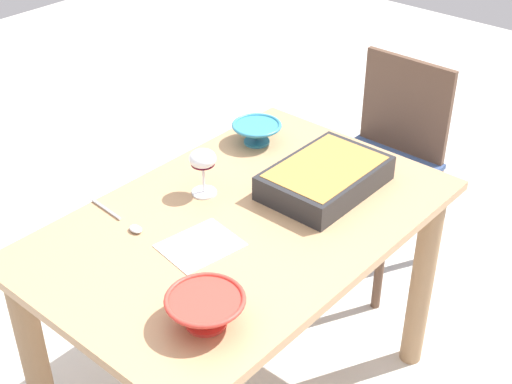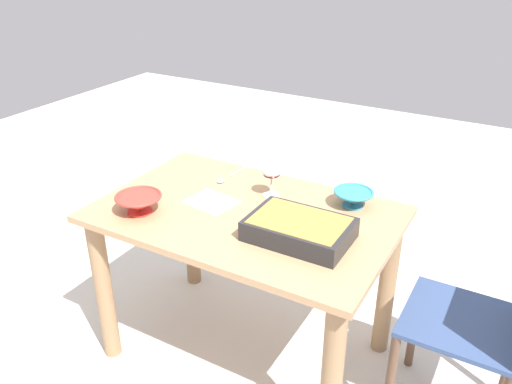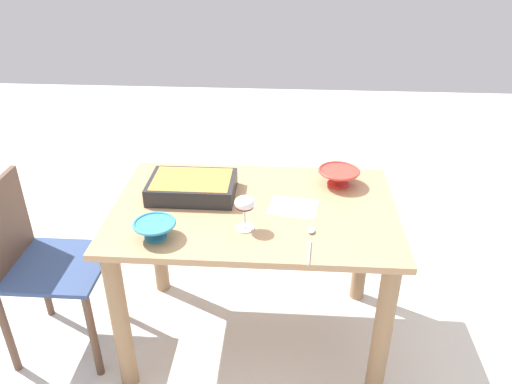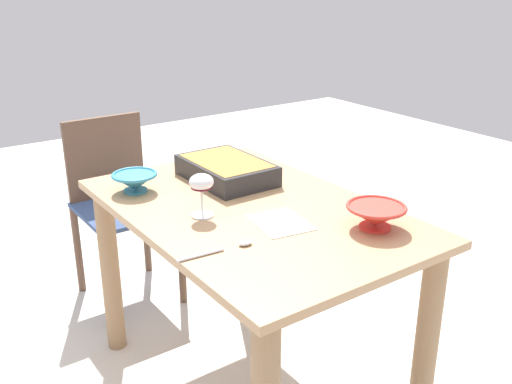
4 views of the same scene
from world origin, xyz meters
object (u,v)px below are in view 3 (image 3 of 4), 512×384
small_bowl (339,176)px  mixing_bowl (155,229)px  casserole_dish (192,186)px  chair (39,262)px  wine_glass (245,205)px  dining_table (255,237)px  serving_spoon (311,238)px  napkin (294,207)px

small_bowl → mixing_bowl: bearing=33.1°
small_bowl → casserole_dish: bearing=11.9°
casserole_dish → mixing_bowl: (0.08, 0.35, -0.00)m
chair → wine_glass: wine_glass is taller
dining_table → wine_glass: size_ratio=8.24×
wine_glass → mixing_bowl: 0.36m
dining_table → casserole_dish: size_ratio=3.21×
dining_table → serving_spoon: 0.37m
chair → wine_glass: size_ratio=5.88×
wine_glass → serving_spoon: wine_glass is taller
wine_glass → casserole_dish: (0.26, -0.26, -0.06)m
dining_table → chair: (0.97, 0.11, -0.11)m
dining_table → wine_glass: bearing=81.5°
chair → mixing_bowl: size_ratio=5.20×
dining_table → serving_spoon: serving_spoon is taller
mixing_bowl → chair: bearing=-14.7°
dining_table → small_bowl: bearing=-149.3°
dining_table → mixing_bowl: size_ratio=7.29×
dining_table → serving_spoon: (-0.24, 0.23, 0.16)m
wine_glass → mixing_bowl: wine_glass is taller
serving_spoon → wine_glass: bearing=-12.3°
casserole_dish → mixing_bowl: 0.36m
chair → mixing_bowl: bearing=165.3°
casserole_dish → napkin: bearing=169.7°
chair → napkin: chair is taller
casserole_dish → napkin: casserole_dish is taller
dining_table → casserole_dish: casserole_dish is taller
casserole_dish → chair: bearing=15.5°
wine_glass → napkin: wine_glass is taller
wine_glass → napkin: 0.29m
wine_glass → small_bowl: bearing=-135.2°
wine_glass → napkin: (-0.20, -0.18, -0.11)m
casserole_dish → serving_spoon: 0.61m
napkin → dining_table: bearing=0.6°
casserole_dish → mixing_bowl: bearing=76.3°
small_bowl → napkin: bearing=47.0°
serving_spoon → napkin: (0.07, -0.23, -0.01)m
wine_glass → small_bowl: size_ratio=0.77×
mixing_bowl → serving_spoon: (-0.60, -0.03, -0.03)m
dining_table → napkin: napkin is taller
serving_spoon → napkin: 0.24m
mixing_bowl → small_bowl: 0.89m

